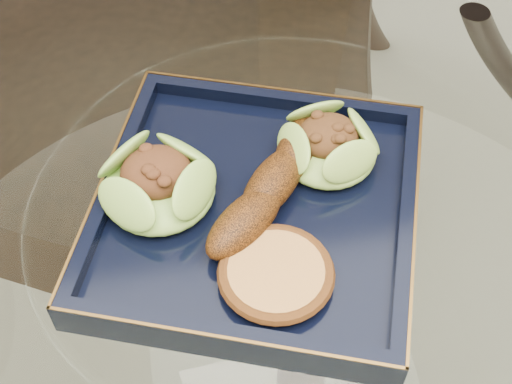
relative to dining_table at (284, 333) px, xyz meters
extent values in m
cylinder|color=white|center=(0.00, 0.00, 0.16)|extent=(1.10, 1.10, 0.01)
torus|color=black|center=(0.00, 0.00, 0.16)|extent=(1.13, 1.13, 0.02)
cylinder|color=black|center=(0.28, 0.28, -0.22)|extent=(0.04, 0.04, 0.75)
cylinder|color=black|center=(-0.28, 0.28, -0.22)|extent=(0.04, 0.04, 0.75)
cube|color=black|center=(-0.05, 0.39, -0.10)|extent=(0.57, 0.57, 0.04)
cylinder|color=black|center=(-0.30, 0.28, -0.36)|extent=(0.03, 0.03, 0.47)
cylinder|color=black|center=(0.06, 0.15, -0.36)|extent=(0.03, 0.03, 0.47)
cylinder|color=black|center=(-0.16, 0.64, -0.36)|extent=(0.03, 0.03, 0.47)
cylinder|color=black|center=(0.19, 0.50, -0.36)|extent=(0.03, 0.03, 0.47)
cube|color=black|center=(-0.02, 0.03, 0.17)|extent=(0.35, 0.35, 0.02)
ellipsoid|color=#65A12E|center=(-0.10, 0.05, 0.20)|extent=(0.13, 0.13, 0.03)
ellipsoid|color=#5D8B28|center=(0.05, 0.07, 0.20)|extent=(0.10, 0.10, 0.03)
ellipsoid|color=#562909|center=(-0.01, 0.04, 0.20)|extent=(0.14, 0.16, 0.03)
cylinder|color=gold|center=(-0.02, -0.05, 0.19)|extent=(0.09, 0.09, 0.02)
camera|label=1|loc=(-0.09, -0.34, 0.67)|focal=50.00mm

